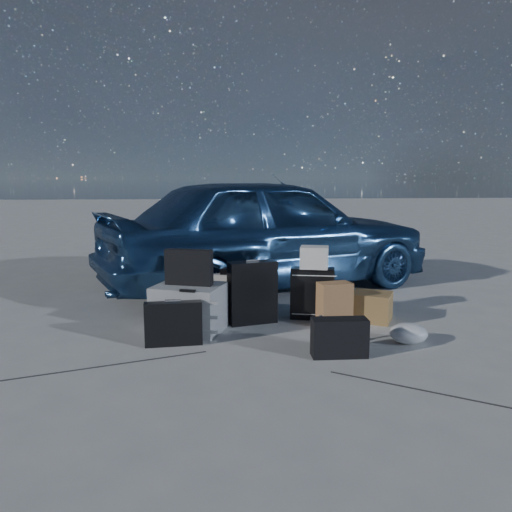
{
  "coord_description": "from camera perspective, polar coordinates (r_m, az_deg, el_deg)",
  "views": [
    {
      "loc": [
        -0.62,
        -4.11,
        1.39
      ],
      "look_at": [
        -0.15,
        0.85,
        0.61
      ],
      "focal_mm": 35.0,
      "sensor_mm": 36.0,
      "label": 1
    }
  ],
  "objects": [
    {
      "name": "ground",
      "position": [
        4.38,
        3.04,
        -9.6
      ],
      "size": [
        60.0,
        60.0,
        0.0
      ],
      "primitive_type": "plane",
      "color": "#B2B1AD",
      "rests_on": "ground"
    },
    {
      "name": "car",
      "position": [
        6.29,
        1.44,
        2.77
      ],
      "size": [
        4.55,
        3.17,
        1.44
      ],
      "primitive_type": "imported",
      "rotation": [
        0.0,
        0.0,
        1.96
      ],
      "color": "#2F578A",
      "rests_on": "ground"
    },
    {
      "name": "pelican_case",
      "position": [
        4.61,
        -7.64,
        -5.92
      ],
      "size": [
        0.72,
        0.66,
        0.43
      ],
      "primitive_type": "cube",
      "rotation": [
        0.0,
        0.0,
        -0.36
      ],
      "color": "gray",
      "rests_on": "ground"
    },
    {
      "name": "laptop_bag",
      "position": [
        4.55,
        -7.68,
        -1.29
      ],
      "size": [
        0.44,
        0.24,
        0.32
      ],
      "primitive_type": "cube",
      "rotation": [
        0.0,
        0.0,
        -0.32
      ],
      "color": "black",
      "rests_on": "pelican_case"
    },
    {
      "name": "briefcase",
      "position": [
        4.26,
        -9.41,
        -7.63
      ],
      "size": [
        0.48,
        0.14,
        0.37
      ],
      "primitive_type": "cube",
      "rotation": [
        0.0,
        0.0,
        0.08
      ],
      "color": "black",
      "rests_on": "ground"
    },
    {
      "name": "suitcase_left",
      "position": [
        4.8,
        -0.41,
        -4.19
      ],
      "size": [
        0.49,
        0.28,
        0.6
      ],
      "primitive_type": "cube",
      "rotation": [
        0.0,
        0.0,
        0.25
      ],
      "color": "black",
      "rests_on": "ground"
    },
    {
      "name": "suitcase_right",
      "position": [
        4.99,
        6.43,
        -4.26
      ],
      "size": [
        0.45,
        0.25,
        0.51
      ],
      "primitive_type": "cube",
      "rotation": [
        0.0,
        0.0,
        -0.23
      ],
      "color": "black",
      "rests_on": "ground"
    },
    {
      "name": "white_carton",
      "position": [
        4.92,
        6.67,
        -0.15
      ],
      "size": [
        0.31,
        0.28,
        0.21
      ],
      "primitive_type": "cube",
      "rotation": [
        0.0,
        0.0,
        -0.26
      ],
      "color": "silver",
      "rests_on": "suitcase_right"
    },
    {
      "name": "duffel_bag",
      "position": [
        5.19,
        -2.63,
        -4.67
      ],
      "size": [
        0.75,
        0.54,
        0.34
      ],
      "primitive_type": "cube",
      "rotation": [
        0.0,
        0.0,
        0.4
      ],
      "color": "black",
      "rests_on": "ground"
    },
    {
      "name": "flat_box_white",
      "position": [
        5.16,
        -2.58,
        -2.36
      ],
      "size": [
        0.53,
        0.47,
        0.08
      ],
      "primitive_type": "cube",
      "rotation": [
        0.0,
        0.0,
        -0.4
      ],
      "color": "silver",
      "rests_on": "duffel_bag"
    },
    {
      "name": "flat_box_black",
      "position": [
        5.14,
        -2.42,
        -1.59
      ],
      "size": [
        0.31,
        0.23,
        0.06
      ],
      "primitive_type": "cube",
      "rotation": [
        0.0,
        0.0,
        -0.07
      ],
      "color": "black",
      "rests_on": "flat_box_white"
    },
    {
      "name": "kraft_bag",
      "position": [
        4.82,
        8.95,
        -5.41
      ],
      "size": [
        0.34,
        0.24,
        0.41
      ],
      "primitive_type": "cube",
      "rotation": [
        0.0,
        0.0,
        0.19
      ],
      "color": "#9F6D45",
      "rests_on": "ground"
    },
    {
      "name": "cardboard_box",
      "position": [
        5.05,
        13.04,
        -5.65
      ],
      "size": [
        0.48,
        0.46,
        0.28
      ],
      "primitive_type": "cube",
      "rotation": [
        0.0,
        0.0,
        -0.49
      ],
      "color": "olive",
      "rests_on": "ground"
    },
    {
      "name": "plastic_bag",
      "position": [
        4.46,
        17.02,
        -8.45
      ],
      "size": [
        0.36,
        0.33,
        0.17
      ],
      "primitive_type": "ellipsoid",
      "rotation": [
        0.0,
        0.0,
        -0.2
      ],
      "color": "silver",
      "rests_on": "ground"
    },
    {
      "name": "messenger_bag",
      "position": [
        4.01,
        9.51,
        -9.18
      ],
      "size": [
        0.44,
        0.17,
        0.3
      ],
      "primitive_type": "cube",
      "rotation": [
        0.0,
        0.0,
        -0.03
      ],
      "color": "black",
      "rests_on": "ground"
    },
    {
      "name": "green_bottle",
      "position": [
        4.18,
        7.4,
        -8.66
      ],
      "size": [
        0.09,
        0.09,
        0.26
      ],
      "primitive_type": "cylinder",
      "rotation": [
        0.0,
        0.0,
        0.36
      ],
      "color": "black",
      "rests_on": "ground"
    }
  ]
}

